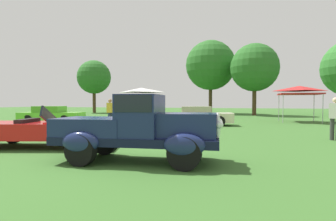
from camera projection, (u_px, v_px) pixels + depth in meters
name	position (u px, v px, depth m)	size (l,w,h in m)	color
ground_plane	(117.00, 158.00, 7.37)	(120.00, 120.00, 0.00)	#386628
feature_pickup_truck	(138.00, 128.00, 6.91)	(4.30, 2.12, 1.70)	black
neighbor_convertible	(45.00, 130.00, 9.14)	(4.94, 2.86, 1.40)	red
show_car_lime	(51.00, 115.00, 18.61)	(4.36, 2.50, 1.22)	#60C62D
show_car_cream	(199.00, 116.00, 17.62)	(4.47, 2.38, 1.22)	beige
spectator_near_truck	(110.00, 112.00, 16.52)	(0.29, 0.43, 1.69)	#283351
spectator_between_cars	(335.00, 117.00, 10.70)	(0.47, 0.40, 1.69)	#383838
spectator_by_row	(139.00, 112.00, 15.62)	(0.44, 0.46, 1.69)	#383838
canopy_tent_left_field	(141.00, 91.00, 23.27)	(3.02, 3.02, 2.71)	#B7B7BC
canopy_tent_center_field	(299.00, 90.00, 20.43)	(2.86, 2.86, 2.71)	#B7B7BC
treeline_far_left	(94.00, 77.00, 37.50)	(4.59, 4.59, 7.21)	#47331E
treeline_mid_left	(211.00, 65.00, 34.87)	(6.34, 6.34, 9.36)	#47331E
treeline_center	(255.00, 68.00, 30.22)	(5.31, 5.31, 7.98)	#47331E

